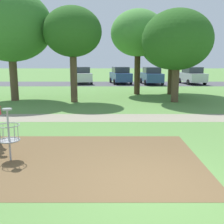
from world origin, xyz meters
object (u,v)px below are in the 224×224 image
at_px(tree_near_right, 11,26).
at_px(parked_car_rightmost, 193,76).
at_px(parked_car_center_left, 121,75).
at_px(tree_near_left, 174,41).
at_px(parked_car_leftmost, 83,75).
at_px(disc_golf_basket, 8,132).
at_px(tree_mid_right, 178,40).
at_px(parked_car_center_right, 153,76).
at_px(tree_mid_left, 139,33).
at_px(tree_mid_center, 74,32).

height_order(tree_near_right, parked_car_rightmost, tree_near_right).
bearing_deg(parked_car_center_left, tree_near_left, -69.58).
bearing_deg(parked_car_rightmost, parked_car_leftmost, 177.93).
bearing_deg(parked_car_leftmost, parked_car_rightmost, -2.07).
bearing_deg(disc_golf_basket, tree_mid_right, 56.62).
bearing_deg(parked_car_center_right, tree_mid_right, -91.46).
bearing_deg(parked_car_center_right, disc_golf_basket, -107.15).
distance_m(tree_near_left, tree_mid_left, 2.64).
height_order(tree_near_left, tree_mid_right, tree_near_left).
relative_size(tree_near_left, tree_mid_center, 1.05).
height_order(disc_golf_basket, tree_mid_left, tree_mid_left).
distance_m(disc_golf_basket, tree_mid_right, 12.52).
bearing_deg(tree_mid_center, tree_near_left, 29.32).
distance_m(tree_mid_center, parked_car_center_left, 14.22).
xyz_separation_m(tree_mid_center, parked_car_center_left, (3.31, 13.42, -3.31)).
relative_size(tree_mid_left, parked_car_leftmost, 1.40).
distance_m(tree_near_right, tree_mid_right, 10.33).
bearing_deg(tree_near_left, tree_mid_right, -98.17).
height_order(tree_near_right, parked_car_center_right, tree_near_right).
xyz_separation_m(tree_mid_right, parked_car_rightmost, (4.81, 12.94, -2.86)).
distance_m(disc_golf_basket, tree_mid_left, 15.26).
bearing_deg(parked_car_center_right, tree_mid_center, -117.82).
xyz_separation_m(parked_car_leftmost, parked_car_center_right, (7.64, -0.82, 0.00)).
relative_size(disc_golf_basket, parked_car_center_right, 0.32).
bearing_deg(tree_near_left, tree_mid_center, -150.68).
bearing_deg(parked_car_center_left, tree_mid_left, -84.10).
bearing_deg(parked_car_center_left, tree_mid_center, -103.86).
relative_size(parked_car_center_right, parked_car_rightmost, 0.99).
bearing_deg(tree_mid_right, parked_car_center_left, 102.66).
xyz_separation_m(tree_near_right, parked_car_center_left, (7.26, 12.79, -3.76)).
bearing_deg(parked_car_leftmost, tree_mid_left, -60.86).
bearing_deg(tree_mid_center, parked_car_leftmost, 94.26).
relative_size(disc_golf_basket, parked_car_rightmost, 0.32).
distance_m(parked_car_center_left, parked_car_rightmost, 7.83).
bearing_deg(parked_car_center_left, tree_mid_right, -77.34).
height_order(tree_mid_center, parked_car_leftmost, tree_mid_center).
bearing_deg(parked_car_leftmost, tree_near_left, -50.48).
height_order(tree_mid_left, parked_car_rightmost, tree_mid_left).
xyz_separation_m(tree_near_left, tree_mid_right, (-0.55, -3.83, -0.17)).
relative_size(parked_car_center_left, parked_car_center_right, 1.03).
distance_m(tree_mid_left, parked_car_leftmost, 11.45).
bearing_deg(tree_near_right, tree_mid_left, 21.67).
distance_m(tree_mid_center, tree_mid_right, 6.34).
relative_size(tree_near_right, parked_car_rightmost, 1.58).
relative_size(disc_golf_basket, parked_car_center_left, 0.31).
xyz_separation_m(tree_mid_center, parked_car_leftmost, (-1.00, 13.40, -3.31)).
bearing_deg(tree_near_right, disc_golf_basket, -71.56).
bearing_deg(tree_near_right, tree_near_left, 16.60).
relative_size(tree_near_left, tree_mid_left, 0.97).
bearing_deg(tree_mid_center, disc_golf_basket, -92.06).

